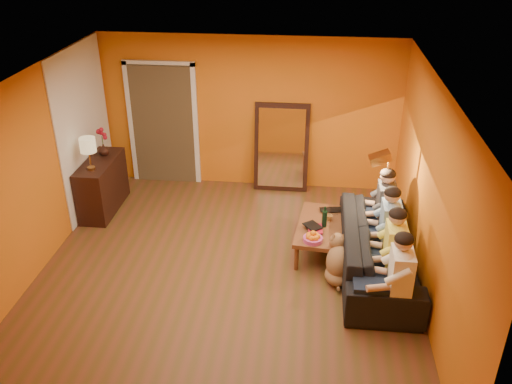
# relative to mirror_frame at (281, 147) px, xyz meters

# --- Properties ---
(room_shell) EXTENTS (5.00, 5.50, 2.60)m
(room_shell) POSITION_rel_mirror_frame_xyz_m (-0.55, -2.26, 0.54)
(room_shell) COLOR brown
(room_shell) RESTS_ON ground
(white_accent) EXTENTS (0.02, 1.90, 2.58)m
(white_accent) POSITION_rel_mirror_frame_xyz_m (-3.04, -0.88, 0.54)
(white_accent) COLOR white
(white_accent) RESTS_ON wall_left
(doorway_recess) EXTENTS (1.06, 0.30, 2.10)m
(doorway_recess) POSITION_rel_mirror_frame_xyz_m (-2.05, 0.20, 0.29)
(doorway_recess) COLOR #3F2D19
(doorway_recess) RESTS_ON floor
(door_jamb_left) EXTENTS (0.08, 0.06, 2.20)m
(door_jamb_left) POSITION_rel_mirror_frame_xyz_m (-2.62, 0.08, 0.29)
(door_jamb_left) COLOR white
(door_jamb_left) RESTS_ON wall_back
(door_jamb_right) EXTENTS (0.08, 0.06, 2.20)m
(door_jamb_right) POSITION_rel_mirror_frame_xyz_m (-1.48, 0.08, 0.29)
(door_jamb_right) COLOR white
(door_jamb_right) RESTS_ON wall_back
(door_header) EXTENTS (1.22, 0.06, 0.08)m
(door_header) POSITION_rel_mirror_frame_xyz_m (-2.05, 0.08, 1.36)
(door_header) COLOR white
(door_header) RESTS_ON wall_back
(mirror_frame) EXTENTS (0.92, 0.27, 1.51)m
(mirror_frame) POSITION_rel_mirror_frame_xyz_m (0.00, 0.00, 0.00)
(mirror_frame) COLOR black
(mirror_frame) RESTS_ON floor
(mirror_glass) EXTENTS (0.78, 0.21, 1.35)m
(mirror_glass) POSITION_rel_mirror_frame_xyz_m (0.00, -0.04, 0.00)
(mirror_glass) COLOR white
(mirror_glass) RESTS_ON mirror_frame
(sideboard) EXTENTS (0.44, 1.18, 0.85)m
(sideboard) POSITION_rel_mirror_frame_xyz_m (-2.79, -1.08, -0.34)
(sideboard) COLOR black
(sideboard) RESTS_ON floor
(table_lamp) EXTENTS (0.24, 0.24, 0.51)m
(table_lamp) POSITION_rel_mirror_frame_xyz_m (-2.79, -1.38, 0.34)
(table_lamp) COLOR beige
(table_lamp) RESTS_ON sideboard
(sofa) EXTENTS (2.42, 0.94, 0.71)m
(sofa) POSITION_rel_mirror_frame_xyz_m (1.45, -2.34, -0.41)
(sofa) COLOR black
(sofa) RESTS_ON floor
(coffee_table) EXTENTS (0.74, 1.28, 0.42)m
(coffee_table) POSITION_rel_mirror_frame_xyz_m (0.68, -1.90, -0.55)
(coffee_table) COLOR brown
(coffee_table) RESTS_ON floor
(floor_lamp) EXTENTS (0.33, 0.27, 1.44)m
(floor_lamp) POSITION_rel_mirror_frame_xyz_m (1.55, -1.69, -0.04)
(floor_lamp) COLOR #AC7232
(floor_lamp) RESTS_ON floor
(dog) EXTENTS (0.52, 0.64, 0.65)m
(dog) POSITION_rel_mirror_frame_xyz_m (0.94, -2.60, -0.43)
(dog) COLOR #976E44
(dog) RESTS_ON floor
(person_far_left) EXTENTS (0.70, 0.44, 1.22)m
(person_far_left) POSITION_rel_mirror_frame_xyz_m (1.58, -3.34, -0.15)
(person_far_left) COLOR white
(person_far_left) RESTS_ON sofa
(person_mid_left) EXTENTS (0.70, 0.44, 1.22)m
(person_mid_left) POSITION_rel_mirror_frame_xyz_m (1.58, -2.79, -0.15)
(person_mid_left) COLOR #EBE34E
(person_mid_left) RESTS_ON sofa
(person_mid_right) EXTENTS (0.70, 0.44, 1.22)m
(person_mid_right) POSITION_rel_mirror_frame_xyz_m (1.58, -2.24, -0.15)
(person_mid_right) COLOR #7D9FC1
(person_mid_right) RESTS_ON sofa
(person_far_right) EXTENTS (0.70, 0.44, 1.22)m
(person_far_right) POSITION_rel_mirror_frame_xyz_m (1.58, -1.69, -0.15)
(person_far_right) COLOR #333338
(person_far_right) RESTS_ON sofa
(fruit_bowl) EXTENTS (0.26, 0.26, 0.16)m
(fruit_bowl) POSITION_rel_mirror_frame_xyz_m (0.58, -2.35, -0.26)
(fruit_bowl) COLOR #CB479A
(fruit_bowl) RESTS_ON coffee_table
(wine_bottle) EXTENTS (0.07, 0.07, 0.31)m
(wine_bottle) POSITION_rel_mirror_frame_xyz_m (0.73, -1.95, -0.18)
(wine_bottle) COLOR black
(wine_bottle) RESTS_ON coffee_table
(tumbler) EXTENTS (0.11, 0.11, 0.08)m
(tumbler) POSITION_rel_mirror_frame_xyz_m (0.80, -1.78, -0.30)
(tumbler) COLOR #B27F3F
(tumbler) RESTS_ON coffee_table
(laptop) EXTENTS (0.40, 0.29, 0.03)m
(laptop) POSITION_rel_mirror_frame_xyz_m (0.86, -1.55, -0.33)
(laptop) COLOR black
(laptop) RESTS_ON coffee_table
(book_lower) EXTENTS (0.26, 0.30, 0.02)m
(book_lower) POSITION_rel_mirror_frame_xyz_m (0.50, -2.10, -0.33)
(book_lower) COLOR black
(book_lower) RESTS_ON coffee_table
(book_mid) EXTENTS (0.21, 0.28, 0.02)m
(book_mid) POSITION_rel_mirror_frame_xyz_m (0.51, -2.09, -0.31)
(book_mid) COLOR maroon
(book_mid) RESTS_ON book_lower
(book_upper) EXTENTS (0.30, 0.31, 0.02)m
(book_upper) POSITION_rel_mirror_frame_xyz_m (0.50, -2.11, -0.28)
(book_upper) COLOR black
(book_upper) RESTS_ON book_mid
(vase) EXTENTS (0.17, 0.17, 0.18)m
(vase) POSITION_rel_mirror_frame_xyz_m (-2.79, -0.83, 0.18)
(vase) COLOR black
(vase) RESTS_ON sideboard
(flowers) EXTENTS (0.17, 0.17, 0.48)m
(flowers) POSITION_rel_mirror_frame_xyz_m (-2.79, -0.83, 0.45)
(flowers) COLOR maroon
(flowers) RESTS_ON vase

